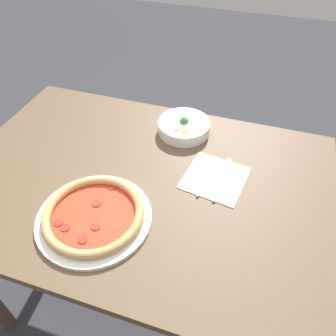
{
  "coord_description": "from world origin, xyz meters",
  "views": [
    {
      "loc": [
        0.32,
        -0.68,
        1.53
      ],
      "look_at": [
        0.08,
        0.06,
        0.78
      ],
      "focal_mm": 35.0,
      "sensor_mm": 36.0,
      "label": 1
    }
  ],
  "objects_px": {
    "knife": "(221,181)",
    "pizza": "(94,215)",
    "fork": "(206,176)",
    "bowl": "(184,126)"
  },
  "relations": [
    {
      "from": "bowl",
      "to": "fork",
      "type": "relative_size",
      "value": 1.01
    },
    {
      "from": "fork",
      "to": "pizza",
      "type": "bearing_deg",
      "value": 138.31
    },
    {
      "from": "pizza",
      "to": "bowl",
      "type": "xyz_separation_m",
      "value": [
        0.13,
        0.48,
        0.01
      ]
    },
    {
      "from": "knife",
      "to": "pizza",
      "type": "bearing_deg",
      "value": 132.56
    },
    {
      "from": "knife",
      "to": "bowl",
      "type": "bearing_deg",
      "value": 44.48
    },
    {
      "from": "pizza",
      "to": "bowl",
      "type": "height_order",
      "value": "bowl"
    },
    {
      "from": "pizza",
      "to": "fork",
      "type": "relative_size",
      "value": 1.71
    },
    {
      "from": "bowl",
      "to": "fork",
      "type": "height_order",
      "value": "bowl"
    },
    {
      "from": "pizza",
      "to": "knife",
      "type": "relative_size",
      "value": 1.62
    },
    {
      "from": "pizza",
      "to": "fork",
      "type": "height_order",
      "value": "pizza"
    }
  ]
}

